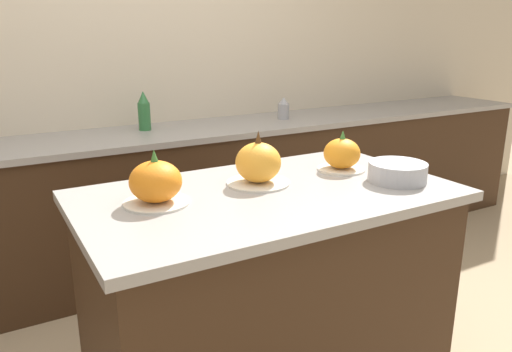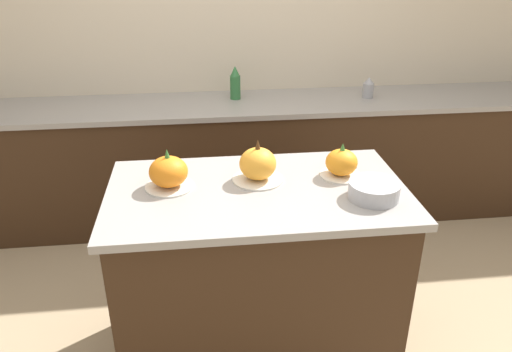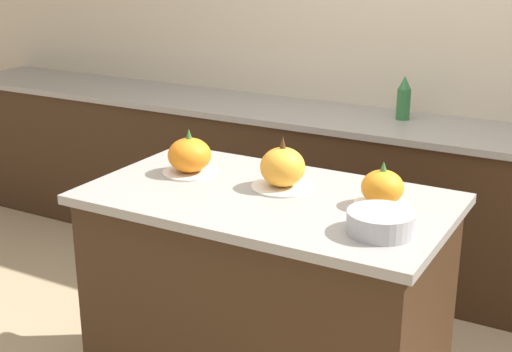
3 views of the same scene
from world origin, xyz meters
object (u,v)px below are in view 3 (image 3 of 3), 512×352
(pumpkin_cake_left, at_px, (190,156))
(pumpkin_cake_center, at_px, (283,169))
(mixing_bowl, at_px, (381,222))
(bottle_tall, at_px, (404,99))
(pumpkin_cake_right, at_px, (382,189))

(pumpkin_cake_left, height_order, pumpkin_cake_center, pumpkin_cake_center)
(pumpkin_cake_left, height_order, mixing_bowl, pumpkin_cake_left)
(mixing_bowl, bearing_deg, bottle_tall, 105.80)
(pumpkin_cake_center, xyz_separation_m, pumpkin_cake_right, (0.39, -0.00, -0.01))
(pumpkin_cake_left, bearing_deg, bottle_tall, 73.93)
(bottle_tall, bearing_deg, mixing_bowl, -74.20)
(pumpkin_cake_left, relative_size, bottle_tall, 0.93)
(pumpkin_cake_left, relative_size, pumpkin_cake_right, 1.12)
(pumpkin_cake_right, xyz_separation_m, bottle_tall, (-0.38, 1.38, 0.01))
(pumpkin_cake_right, relative_size, bottle_tall, 0.83)
(pumpkin_cake_center, distance_m, mixing_bowl, 0.52)
(bottle_tall, bearing_deg, pumpkin_cake_center, -90.37)
(pumpkin_cake_left, relative_size, pumpkin_cake_center, 0.93)
(pumpkin_cake_left, distance_m, mixing_bowl, 0.89)
(pumpkin_cake_left, xyz_separation_m, mixing_bowl, (0.86, -0.20, -0.03))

